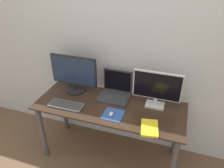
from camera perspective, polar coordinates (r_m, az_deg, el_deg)
The scene contains 9 objects.
wall_back at distance 2.27m, azimuth 2.37°, elevation 10.97°, with size 7.00×0.05×2.50m.
desk at distance 2.29m, azimuth -0.61°, elevation -8.22°, with size 1.51×0.60×0.70m.
monitor_left at distance 2.38m, azimuth -9.92°, elevation 2.61°, with size 0.52×0.22×0.42m.
monitor_right at distance 2.14m, azimuth 11.64°, elevation -1.08°, with size 0.47×0.13×0.38m.
laptop at distance 2.33m, azimuth 0.98°, elevation -1.68°, with size 0.32×0.27×0.27m.
keyboard at distance 2.25m, azimuth -11.92°, elevation -5.40°, with size 0.35×0.15×0.02m.
mousepad at distance 2.09m, azimuth 0.31°, elevation -7.97°, with size 0.19×0.19×0.00m.
mouse at distance 2.07m, azimuth -0.21°, elevation -7.83°, with size 0.04×0.06×0.03m.
book at distance 1.97m, azimuth 9.79°, elevation -11.23°, with size 0.18×0.24×0.02m.
Camera 1 is at (0.60, -1.39, 2.00)m, focal length 35.00 mm.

